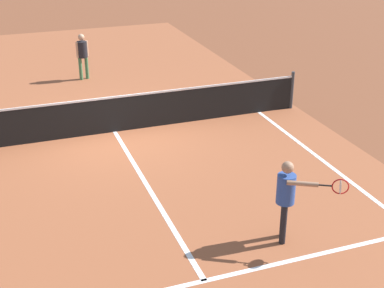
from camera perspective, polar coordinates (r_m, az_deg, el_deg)
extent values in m
plane|color=brown|center=(14.34, -7.97, 1.25)|extent=(60.00, 60.00, 0.00)
cube|color=#9E5433|center=(14.34, -7.97, 1.26)|extent=(10.62, 24.40, 0.00)
cube|color=white|center=(8.98, 1.29, -13.92)|extent=(8.22, 0.10, 0.01)
cube|color=white|center=(11.53, -4.47, -4.58)|extent=(0.10, 6.40, 0.01)
cylinder|color=#33383D|center=(15.89, 10.26, 5.49)|extent=(0.09, 0.09, 1.07)
cube|color=black|center=(14.17, -8.07, 2.95)|extent=(10.22, 0.02, 0.91)
cube|color=white|center=(14.01, -8.19, 4.77)|extent=(10.22, 0.03, 0.05)
cylinder|color=black|center=(9.93, 9.41, -7.52)|extent=(0.11, 0.11, 0.75)
cylinder|color=black|center=(9.75, 9.39, -8.20)|extent=(0.11, 0.11, 0.75)
cylinder|color=#2D4C99|center=(9.52, 9.66, -4.59)|extent=(0.32, 0.32, 0.53)
sphere|color=#A87A5B|center=(9.33, 9.83, -2.39)|extent=(0.21, 0.21, 0.21)
cylinder|color=#A87A5B|center=(9.66, 9.67, -4.07)|extent=(0.08, 0.08, 0.51)
cylinder|color=#A87A5B|center=(9.28, 11.32, -4.03)|extent=(0.49, 0.32, 0.08)
cylinder|color=black|center=(9.30, 13.58, -4.17)|extent=(0.21, 0.13, 0.03)
torus|color=red|center=(9.33, 15.05, -4.26)|extent=(0.26, 0.16, 0.28)
cylinder|color=silver|center=(9.33, 15.05, -4.26)|extent=(0.13, 0.22, 0.25)
cylinder|color=#3F7247|center=(18.58, -11.41, 7.61)|extent=(0.11, 0.11, 0.74)
cylinder|color=#3F7247|center=(18.66, -10.79, 7.73)|extent=(0.11, 0.11, 0.74)
cylinder|color=black|center=(18.45, -11.26, 9.54)|extent=(0.32, 0.32, 0.52)
sphere|color=tan|center=(18.36, -11.36, 10.75)|extent=(0.20, 0.20, 0.20)
cylinder|color=tan|center=(18.39, -11.74, 9.47)|extent=(0.08, 0.08, 0.50)
cylinder|color=tan|center=(18.52, -10.77, 9.65)|extent=(0.08, 0.08, 0.50)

